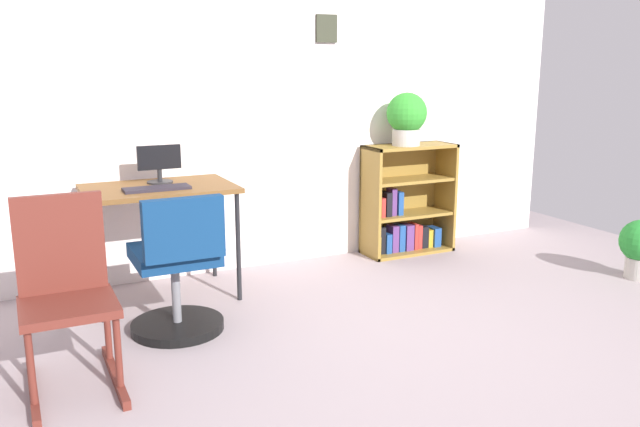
% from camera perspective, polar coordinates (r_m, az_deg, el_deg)
% --- Properties ---
extents(ground_plane, '(6.24, 6.24, 0.00)m').
position_cam_1_polar(ground_plane, '(3.22, 9.39, -14.47)').
color(ground_plane, gray).
extents(wall_back, '(5.20, 0.12, 2.49)m').
position_cam_1_polar(wall_back, '(4.78, -5.26, 10.13)').
color(wall_back, silver).
rests_on(wall_back, ground_plane).
extents(desk, '(0.92, 0.62, 0.73)m').
position_cam_1_polar(desk, '(4.21, -13.89, 1.50)').
color(desk, brown).
rests_on(desk, ground_plane).
extents(monitor, '(0.28, 0.16, 0.24)m').
position_cam_1_polar(monitor, '(4.28, -13.87, 4.24)').
color(monitor, '#262628').
rests_on(monitor, desk).
extents(keyboard, '(0.40, 0.14, 0.02)m').
position_cam_1_polar(keyboard, '(4.07, -14.08, 2.14)').
color(keyboard, '#26212A').
rests_on(keyboard, desk).
extents(office_chair, '(0.52, 0.55, 0.81)m').
position_cam_1_polar(office_chair, '(3.67, -12.35, -5.26)').
color(office_chair, black).
rests_on(office_chair, ground_plane).
extents(rocking_chair, '(0.42, 0.64, 0.89)m').
position_cam_1_polar(rocking_chair, '(3.24, -21.34, -6.36)').
color(rocking_chair, maroon).
rests_on(rocking_chair, ground_plane).
extents(bookshelf_low, '(0.72, 0.30, 0.86)m').
position_cam_1_polar(bookshelf_low, '(5.22, 7.37, 0.71)').
color(bookshelf_low, olive).
rests_on(bookshelf_low, ground_plane).
extents(potted_plant_on_shelf, '(0.31, 0.31, 0.40)m').
position_cam_1_polar(potted_plant_on_shelf, '(5.06, 7.59, 8.37)').
color(potted_plant_on_shelf, '#B7B2A8').
rests_on(potted_plant_on_shelf, bookshelf_low).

